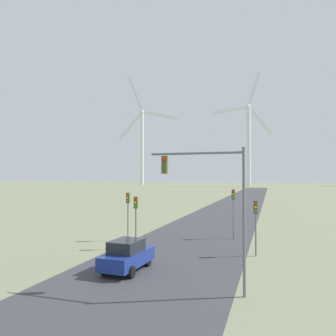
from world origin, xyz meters
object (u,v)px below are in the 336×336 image
(traffic_light_post_near_left, at_px, (136,211))
(traffic_light_mast_overhead, at_px, (212,190))
(wind_turbine_far_left, at_px, (142,139))
(wind_turbine_left, at_px, (249,137))
(traffic_light_post_near_right, at_px, (256,215))
(car_approaching, at_px, (127,255))
(traffic_light_post_mid_right, at_px, (233,203))
(traffic_light_post_mid_left, at_px, (128,206))

(traffic_light_post_near_left, xyz_separation_m, traffic_light_mast_overhead, (7.29, -7.74, 1.98))
(wind_turbine_far_left, relative_size, wind_turbine_left, 1.12)
(traffic_light_post_near_right, bearing_deg, traffic_light_post_near_left, -177.19)
(car_approaching, bearing_deg, wind_turbine_left, 91.28)
(traffic_light_post_mid_right, distance_m, traffic_light_mast_overhead, 14.30)
(traffic_light_post_near_right, height_order, car_approaching, traffic_light_post_near_right)
(traffic_light_mast_overhead, xyz_separation_m, wind_turbine_left, (-9.32, 173.36, 23.13))
(wind_turbine_far_left, xyz_separation_m, wind_turbine_left, (72.06, -18.32, -3.14))
(traffic_light_post_near_right, relative_size, wind_turbine_left, 0.06)
(traffic_light_post_mid_right, height_order, wind_turbine_far_left, wind_turbine_far_left)
(wind_turbine_left, bearing_deg, wind_turbine_far_left, 165.74)
(wind_turbine_left, bearing_deg, traffic_light_mast_overhead, -86.92)
(traffic_light_post_near_right, distance_m, wind_turbine_left, 167.46)
(traffic_light_post_near_left, xyz_separation_m, wind_turbine_far_left, (-74.08, 183.94, 28.24))
(traffic_light_post_near_left, relative_size, wind_turbine_far_left, 0.06)
(traffic_light_post_near_left, relative_size, traffic_light_post_mid_right, 0.91)
(traffic_light_post_mid_right, bearing_deg, traffic_light_mast_overhead, -87.76)
(traffic_light_post_near_left, distance_m, wind_turbine_left, 167.53)
(car_approaching, xyz_separation_m, wind_turbine_left, (-3.83, 171.12, 27.14))
(traffic_light_post_near_left, bearing_deg, wind_turbine_left, 90.70)
(traffic_light_mast_overhead, relative_size, wind_turbine_far_left, 0.10)
(wind_turbine_far_left, distance_m, wind_turbine_left, 74.41)
(traffic_light_post_mid_right, height_order, traffic_light_mast_overhead, traffic_light_mast_overhead)
(traffic_light_post_near_left, bearing_deg, traffic_light_post_mid_left, 124.57)
(traffic_light_post_near_left, height_order, traffic_light_post_mid_right, traffic_light_post_mid_right)
(traffic_light_post_mid_left, relative_size, wind_turbine_left, 0.06)
(traffic_light_post_mid_right, bearing_deg, traffic_light_post_near_left, -136.26)
(traffic_light_post_mid_right, bearing_deg, traffic_light_post_near_right, -69.85)
(car_approaching, distance_m, wind_turbine_far_left, 206.30)
(traffic_light_post_mid_right, bearing_deg, car_approaching, -112.45)
(traffic_light_post_mid_left, xyz_separation_m, car_approaching, (3.77, -8.35, -2.14))
(traffic_light_post_near_left, distance_m, traffic_light_post_mid_left, 3.47)
(wind_turbine_far_left, bearing_deg, wind_turbine_left, -14.26)
(traffic_light_post_near_right, distance_m, traffic_light_post_mid_left, 11.18)
(traffic_light_post_near_left, xyz_separation_m, traffic_light_post_mid_right, (6.74, 6.45, 0.29))
(traffic_light_mast_overhead, height_order, car_approaching, traffic_light_mast_overhead)
(traffic_light_post_near_right, height_order, traffic_light_mast_overhead, traffic_light_mast_overhead)
(traffic_light_post_near_right, bearing_deg, traffic_light_mast_overhead, -101.42)
(traffic_light_post_mid_right, distance_m, car_approaching, 13.13)
(traffic_light_post_near_right, bearing_deg, car_approaching, -140.27)
(traffic_light_post_near_left, bearing_deg, traffic_light_mast_overhead, -46.70)
(traffic_light_post_mid_left, bearing_deg, traffic_light_post_near_left, -55.43)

